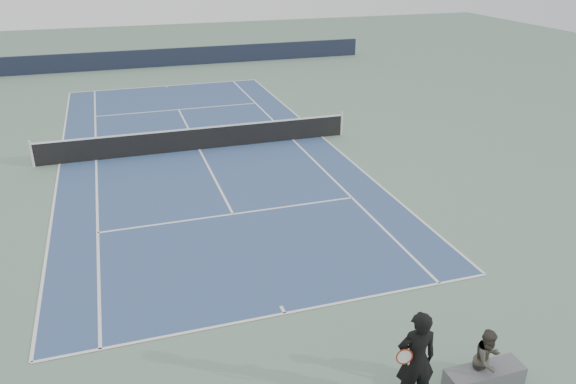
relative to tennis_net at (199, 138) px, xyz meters
name	(u,v)px	position (x,y,z in m)	size (l,w,h in m)	color
ground	(199,150)	(0.00, 0.00, -0.50)	(80.00, 80.00, 0.00)	slate
court_surface	(199,150)	(0.00, 0.00, -0.50)	(10.97, 23.77, 0.01)	#334C78
tennis_net	(199,138)	(0.00, 0.00, 0.00)	(12.90, 0.10, 1.07)	silver
windscreen_far	(155,58)	(0.00, 17.88, 0.10)	(30.00, 0.25, 1.20)	black
tennis_player	(416,359)	(1.45, -15.22, 0.51)	(0.87, 0.66, 2.03)	black
spectator_bench	(485,369)	(2.92, -15.35, -0.01)	(1.62, 0.90, 1.37)	#56575B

